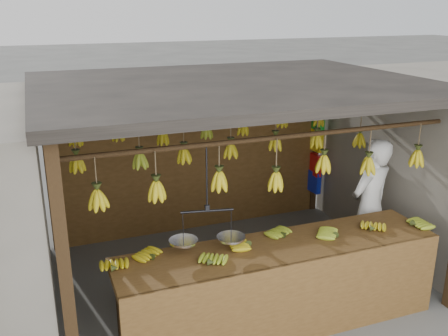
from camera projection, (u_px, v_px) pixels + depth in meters
name	position (u px, v px, depth m)	size (l,w,h in m)	color
ground	(233.00, 274.00, 6.23)	(80.00, 80.00, 0.00)	#5B5B57
stall	(223.00, 114.00, 5.91)	(4.30, 3.30, 2.40)	black
counter	(284.00, 269.00, 4.94)	(3.41, 0.76, 0.96)	brown
hanging_bananas	(234.00, 149.00, 5.71)	(3.63, 2.21, 0.39)	gold
balance_scale	(207.00, 234.00, 4.77)	(0.72, 0.36, 0.96)	black
vendor	(370.00, 207.00, 6.07)	(0.62, 0.41, 1.71)	white
bag_bundles	(316.00, 152.00, 7.77)	(0.08, 0.26, 1.33)	#199926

